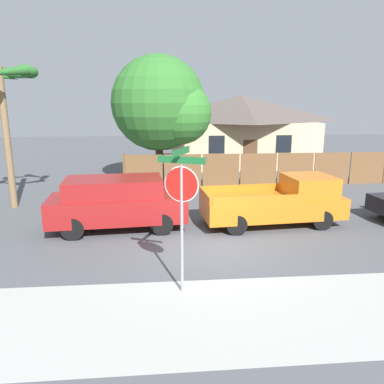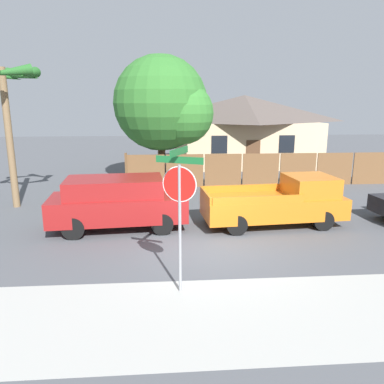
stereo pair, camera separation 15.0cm
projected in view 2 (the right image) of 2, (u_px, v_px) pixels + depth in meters
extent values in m
plane|color=#4C4F54|center=(210.00, 249.00, 11.22)|extent=(80.00, 80.00, 0.00)
cube|color=#A3A39E|center=(232.00, 315.00, 7.72)|extent=(36.00, 3.20, 0.01)
cube|color=brown|center=(146.00, 171.00, 19.18)|extent=(1.92, 0.06, 1.71)
cube|color=brown|center=(185.00, 171.00, 19.33)|extent=(1.92, 0.06, 1.71)
cube|color=brown|center=(223.00, 170.00, 19.47)|extent=(1.92, 0.06, 1.71)
cube|color=brown|center=(261.00, 170.00, 19.62)|extent=(1.92, 0.06, 1.71)
cube|color=brown|center=(298.00, 169.00, 19.76)|extent=(1.92, 0.06, 1.71)
cube|color=brown|center=(334.00, 169.00, 19.91)|extent=(1.92, 0.06, 1.71)
cube|color=brown|center=(370.00, 168.00, 20.05)|extent=(1.92, 0.06, 1.71)
cube|color=brown|center=(126.00, 171.00, 19.10)|extent=(0.12, 0.12, 1.81)
cube|color=beige|center=(243.00, 143.00, 26.52)|extent=(9.58, 6.04, 3.01)
pyramid|color=#514742|center=(244.00, 108.00, 25.97)|extent=(10.35, 6.52, 1.79)
cube|color=black|center=(219.00, 144.00, 23.36)|extent=(1.00, 0.04, 1.10)
cube|color=black|center=(287.00, 144.00, 23.67)|extent=(1.00, 0.04, 1.10)
cube|color=brown|center=(253.00, 156.00, 23.69)|extent=(0.90, 0.04, 2.00)
cylinder|color=brown|center=(162.00, 162.00, 19.94)|extent=(0.40, 0.40, 2.44)
sphere|color=#2D6B28|center=(161.00, 103.00, 19.24)|extent=(4.86, 4.86, 4.86)
sphere|color=#31732C|center=(183.00, 113.00, 18.84)|extent=(3.16, 3.16, 3.16)
cylinder|color=brown|center=(9.00, 140.00, 15.17)|extent=(0.28, 0.28, 5.64)
cone|color=#235B23|center=(28.00, 74.00, 14.65)|extent=(0.44, 1.85, 0.72)
cone|color=#235B23|center=(23.00, 76.00, 15.44)|extent=(1.82, 1.31, 0.72)
cone|color=#235B23|center=(6.00, 72.00, 13.78)|extent=(1.82, 1.31, 0.72)
cube|color=maroon|center=(119.00, 207.00, 12.88)|extent=(4.74, 2.26, 0.84)
cube|color=maroon|center=(114.00, 187.00, 12.70)|extent=(3.35, 2.00, 0.61)
cube|color=black|center=(159.00, 185.00, 12.93)|extent=(0.19, 1.67, 0.52)
cylinder|color=black|center=(159.00, 210.00, 14.00)|extent=(0.74, 0.22, 0.74)
cylinder|color=black|center=(162.00, 224.00, 12.39)|extent=(0.74, 0.22, 0.74)
cylinder|color=black|center=(80.00, 213.00, 13.57)|extent=(0.74, 0.22, 0.74)
cylinder|color=black|center=(73.00, 228.00, 11.96)|extent=(0.74, 0.22, 0.74)
cube|color=orange|center=(273.00, 206.00, 13.29)|extent=(5.07, 2.26, 0.73)
cube|color=orange|center=(310.00, 185.00, 13.33)|extent=(1.71, 1.84, 0.69)
cube|color=orange|center=(243.00, 188.00, 13.90)|extent=(3.09, 0.33, 0.26)
cube|color=orange|center=(259.00, 200.00, 12.20)|extent=(3.09, 0.33, 0.26)
cube|color=orange|center=(206.00, 195.00, 12.81)|extent=(0.22, 1.77, 0.26)
cylinder|color=black|center=(302.00, 208.00, 14.39)|extent=(0.69, 0.22, 0.69)
cylinder|color=black|center=(323.00, 221.00, 12.82)|extent=(0.69, 0.22, 0.69)
cylinder|color=black|center=(225.00, 211.00, 13.93)|extent=(0.69, 0.22, 0.69)
cylinder|color=black|center=(237.00, 225.00, 12.35)|extent=(0.69, 0.22, 0.69)
cylinder|color=gray|center=(180.00, 230.00, 8.38)|extent=(0.07, 0.07, 2.99)
cylinder|color=red|center=(179.00, 184.00, 8.13)|extent=(0.70, 0.33, 0.75)
cylinder|color=white|center=(179.00, 184.00, 8.13)|extent=(0.73, 0.34, 0.80)
cube|color=#19602D|center=(179.00, 160.00, 8.01)|extent=(1.01, 0.47, 0.15)
cube|color=#19602D|center=(179.00, 152.00, 7.97)|extent=(0.43, 0.91, 0.15)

